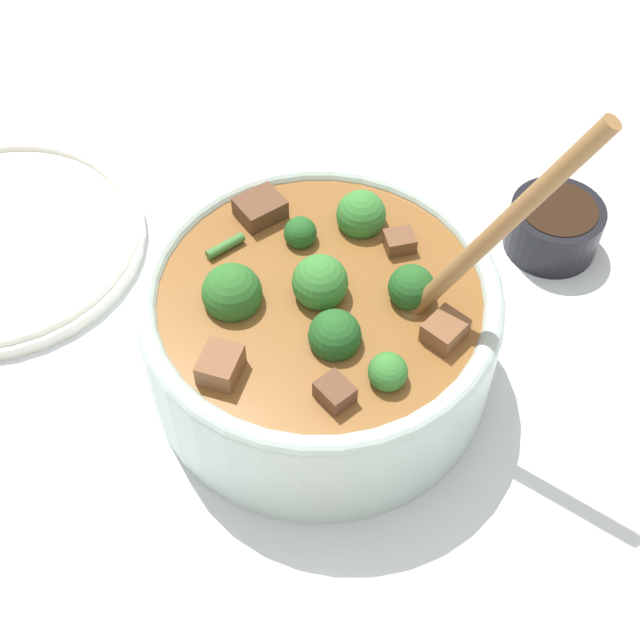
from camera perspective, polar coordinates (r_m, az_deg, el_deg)
ground_plane at (r=0.70m, az=0.00°, el=-3.28°), size 4.00×4.00×0.00m
stew_bowl at (r=0.65m, az=0.03°, el=-0.30°), size 0.26×0.29×0.28m
condiment_bowl at (r=0.79m, az=14.78°, el=5.90°), size 0.08×0.08×0.05m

